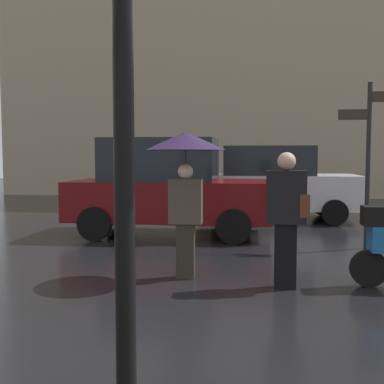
{
  "coord_description": "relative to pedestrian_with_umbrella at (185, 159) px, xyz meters",
  "views": [
    {
      "loc": [
        0.51,
        -2.86,
        1.63
      ],
      "look_at": [
        -0.38,
        4.04,
        1.1
      ],
      "focal_mm": 44.87,
      "sensor_mm": 36.0,
      "label": 1
    }
  ],
  "objects": [
    {
      "name": "pedestrian_with_umbrella",
      "position": [
        0.0,
        0.0,
        0.0
      ],
      "size": [
        1.06,
        1.06,
        1.94
      ],
      "rotation": [
        0.0,
        0.0,
        3.62
      ],
      "color": "#2A241E",
      "rests_on": "ground"
    },
    {
      "name": "pedestrian_with_bag",
      "position": [
        1.3,
        -0.33,
        -0.64
      ],
      "size": [
        0.51,
        0.24,
        1.67
      ],
      "rotation": [
        0.0,
        0.0,
        0.83
      ],
      "color": "black",
      "rests_on": "ground"
    },
    {
      "name": "parked_car_left",
      "position": [
        1.41,
        6.14,
        -0.65
      ],
      "size": [
        4.03,
        2.03,
        1.87
      ],
      "rotation": [
        0.0,
        0.0,
        3.42
      ],
      "color": "silver",
      "rests_on": "ground"
    },
    {
      "name": "parked_car_right",
      "position": [
        -0.87,
        3.46,
        -0.6
      ],
      "size": [
        4.08,
        2.02,
        1.98
      ],
      "rotation": [
        0.0,
        0.0,
        0.07
      ],
      "color": "#590C0F",
      "rests_on": "ground"
    },
    {
      "name": "street_signpost",
      "position": [
        2.87,
        2.41,
        0.17
      ],
      "size": [
        1.08,
        0.08,
        2.89
      ],
      "color": "black",
      "rests_on": "ground"
    }
  ]
}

